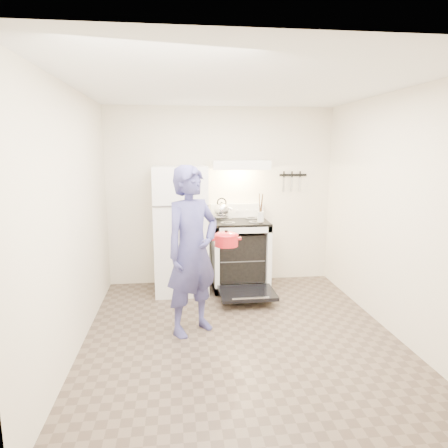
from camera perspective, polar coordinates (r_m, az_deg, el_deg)
The scene contains 15 objects.
floor at distance 4.34m, azimuth 2.32°, elevation -15.56°, with size 3.60×3.60×0.00m, color brown.
back_wall at distance 5.72m, azimuth -0.46°, elevation 3.95°, with size 3.20×0.02×2.50m, color beige.
refrigerator at distance 5.40m, azimuth -6.17°, elevation -0.81°, with size 0.70×0.70×1.70m, color white.
stove_body at distance 5.58m, azimuth 2.28°, elevation -4.49°, with size 0.76×0.65×0.92m, color white.
cooktop at distance 5.48m, azimuth 2.31°, elevation 0.31°, with size 0.76×0.65×0.03m, color black.
backsplash at distance 5.74m, azimuth 1.87°, elevation 1.95°, with size 0.76×0.07×0.20m, color white.
oven_door at distance 5.13m, azimuth 3.32°, elevation -9.83°, with size 0.70×0.54×0.04m, color black.
oven_rack at distance 5.59m, azimuth 2.27°, elevation -4.69°, with size 0.60×0.52×0.01m, color slate.
range_hood at distance 5.47m, azimuth 2.25°, elevation 8.47°, with size 0.76×0.50×0.12m, color white.
knife_strip at distance 5.89m, azimuth 9.83°, elevation 6.92°, with size 0.40×0.02×0.03m, color black.
pizza_stone at distance 5.61m, azimuth 2.20°, elevation -4.48°, with size 0.35×0.35×0.02m, color #927554.
tea_kettle at distance 5.55m, azimuth -0.33°, elevation 2.19°, with size 0.25×0.21×0.30m, color #B3B3B8, non-canonical shape.
utensil_jar at distance 5.25m, azimuth 5.27°, elevation 1.04°, with size 0.09×0.09×0.13m, color silver.
person at distance 4.14m, azimuth -4.57°, elevation -3.88°, with size 0.64×0.42×1.76m, color navy.
dutch_oven at distance 4.50m, azimuth 0.32°, elevation -2.37°, with size 0.34×0.27×0.22m, color red, non-canonical shape.
Camera 1 is at (-0.64, -3.84, 1.92)m, focal length 32.00 mm.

